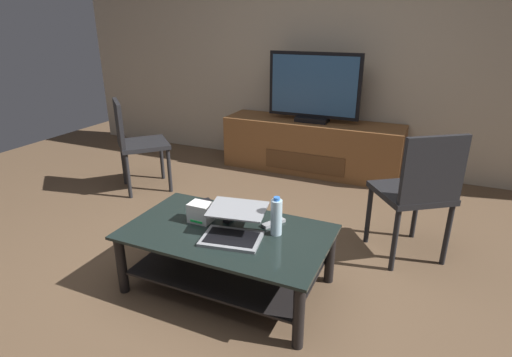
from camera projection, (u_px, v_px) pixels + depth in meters
name	position (u px, v px, depth m)	size (l,w,h in m)	color
ground_plane	(217.00, 287.00, 2.54)	(7.68, 7.68, 0.00)	brown
back_wall	(334.00, 36.00, 4.24)	(6.40, 0.12, 2.80)	#B2A38C
coffee_table	(227.00, 248.00, 2.46)	(1.21, 0.71, 0.39)	black
media_cabinet	(311.00, 146.00, 4.41)	(1.90, 0.49, 0.56)	brown
television	(314.00, 89.00, 4.17)	(0.96, 0.20, 0.71)	black
dining_chair	(419.00, 189.00, 2.66)	(0.61, 0.61, 0.92)	black
side_chair	(135.00, 140.00, 3.84)	(0.62, 0.62, 0.88)	black
laptop	(234.00, 226.00, 2.33)	(0.39, 0.42, 0.15)	gray
router_box	(201.00, 212.00, 2.51)	(0.14, 0.11, 0.12)	white
water_bottle_near	(276.00, 217.00, 2.34)	(0.07, 0.07, 0.24)	silver
cell_phone	(201.00, 202.00, 2.78)	(0.07, 0.14, 0.01)	black
tv_remote	(274.00, 223.00, 2.48)	(0.04, 0.16, 0.02)	#99999E
soundbar_remote	(232.00, 217.00, 2.56)	(0.04, 0.16, 0.02)	black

